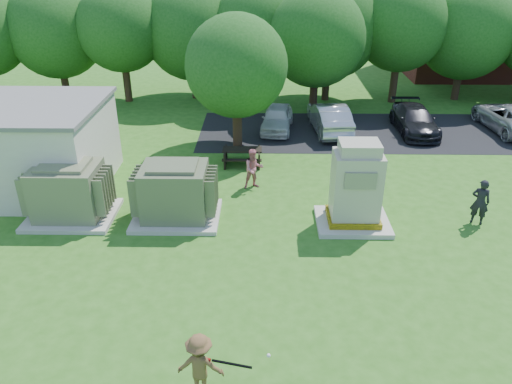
{
  "coord_description": "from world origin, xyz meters",
  "views": [
    {
      "loc": [
        0.24,
        -10.77,
        8.77
      ],
      "look_at": [
        0.0,
        4.0,
        1.3
      ],
      "focal_mm": 35.0,
      "sensor_mm": 36.0,
      "label": 1
    }
  ],
  "objects_px": {
    "person_by_generator": "(480,202)",
    "car_dark": "(415,120)",
    "batter": "(200,365)",
    "transformer_right": "(175,193)",
    "car_silver_a": "(329,118)",
    "person_at_picnic": "(254,169)",
    "picnic_table": "(242,155)",
    "generator_cabinet": "(355,190)",
    "car_white": "(277,118)",
    "transformer_left": "(69,193)",
    "car_silver_b": "(509,117)"
  },
  "relations": [
    {
      "from": "car_silver_a",
      "to": "car_silver_b",
      "type": "distance_m",
      "value": 9.28
    },
    {
      "from": "generator_cabinet",
      "to": "car_silver_b",
      "type": "xyz_separation_m",
      "value": [
        9.52,
        9.79,
        -0.64
      ]
    },
    {
      "from": "picnic_table",
      "to": "car_dark",
      "type": "distance_m",
      "value": 9.59
    },
    {
      "from": "picnic_table",
      "to": "person_by_generator",
      "type": "relative_size",
      "value": 1.02
    },
    {
      "from": "transformer_right",
      "to": "car_dark",
      "type": "height_order",
      "value": "transformer_right"
    },
    {
      "from": "generator_cabinet",
      "to": "car_white",
      "type": "bearing_deg",
      "value": 104.12
    },
    {
      "from": "person_at_picnic",
      "to": "car_dark",
      "type": "distance_m",
      "value": 10.38
    },
    {
      "from": "batter",
      "to": "person_by_generator",
      "type": "relative_size",
      "value": 0.94
    },
    {
      "from": "batter",
      "to": "car_dark",
      "type": "height_order",
      "value": "batter"
    },
    {
      "from": "car_silver_a",
      "to": "car_white",
      "type": "bearing_deg",
      "value": -9.66
    },
    {
      "from": "transformer_right",
      "to": "car_dark",
      "type": "distance_m",
      "value": 14.02
    },
    {
      "from": "car_white",
      "to": "car_silver_a",
      "type": "relative_size",
      "value": 0.83
    },
    {
      "from": "transformer_right",
      "to": "car_silver_a",
      "type": "bearing_deg",
      "value": 54.84
    },
    {
      "from": "car_dark",
      "to": "transformer_left",
      "type": "bearing_deg",
      "value": -148.4
    },
    {
      "from": "generator_cabinet",
      "to": "person_at_picnic",
      "type": "xyz_separation_m",
      "value": [
        -3.47,
        2.8,
        -0.52
      ]
    },
    {
      "from": "picnic_table",
      "to": "batter",
      "type": "xyz_separation_m",
      "value": [
        -0.38,
        -12.35,
        0.33
      ]
    },
    {
      "from": "generator_cabinet",
      "to": "person_at_picnic",
      "type": "distance_m",
      "value": 4.49
    },
    {
      "from": "person_at_picnic",
      "to": "generator_cabinet",
      "type": "bearing_deg",
      "value": -57.47
    },
    {
      "from": "car_silver_b",
      "to": "car_silver_a",
      "type": "bearing_deg",
      "value": -2.33
    },
    {
      "from": "car_silver_a",
      "to": "car_silver_b",
      "type": "xyz_separation_m",
      "value": [
        9.27,
        0.42,
        -0.05
      ]
    },
    {
      "from": "transformer_right",
      "to": "person_by_generator",
      "type": "height_order",
      "value": "transformer_right"
    },
    {
      "from": "person_at_picnic",
      "to": "picnic_table",
      "type": "bearing_deg",
      "value": 84.75
    },
    {
      "from": "batter",
      "to": "car_dark",
      "type": "bearing_deg",
      "value": -113.66
    },
    {
      "from": "picnic_table",
      "to": "transformer_left",
      "type": "bearing_deg",
      "value": -140.68
    },
    {
      "from": "transformer_right",
      "to": "car_silver_b",
      "type": "distance_m",
      "value": 18.29
    },
    {
      "from": "person_by_generator",
      "to": "car_dark",
      "type": "height_order",
      "value": "person_by_generator"
    },
    {
      "from": "transformer_right",
      "to": "generator_cabinet",
      "type": "distance_m",
      "value": 6.15
    },
    {
      "from": "person_by_generator",
      "to": "car_dark",
      "type": "distance_m",
      "value": 9.25
    },
    {
      "from": "generator_cabinet",
      "to": "transformer_left",
      "type": "bearing_deg",
      "value": 178.14
    },
    {
      "from": "transformer_right",
      "to": "batter",
      "type": "xyz_separation_m",
      "value": [
        1.74,
        -7.58,
        -0.19
      ]
    },
    {
      "from": "batter",
      "to": "car_dark",
      "type": "distance_m",
      "value": 18.9
    },
    {
      "from": "transformer_left",
      "to": "car_dark",
      "type": "xyz_separation_m",
      "value": [
        14.39,
        9.06,
        -0.33
      ]
    },
    {
      "from": "person_by_generator",
      "to": "car_dark",
      "type": "relative_size",
      "value": 0.38
    },
    {
      "from": "generator_cabinet",
      "to": "batter",
      "type": "height_order",
      "value": "generator_cabinet"
    },
    {
      "from": "car_white",
      "to": "car_dark",
      "type": "relative_size",
      "value": 0.83
    },
    {
      "from": "picnic_table",
      "to": "car_silver_b",
      "type": "xyz_separation_m",
      "value": [
        13.53,
        4.7,
        0.23
      ]
    },
    {
      "from": "batter",
      "to": "person_at_picnic",
      "type": "distance_m",
      "value": 10.1
    },
    {
      "from": "car_white",
      "to": "car_silver_a",
      "type": "bearing_deg",
      "value": 2.83
    },
    {
      "from": "batter",
      "to": "car_silver_b",
      "type": "distance_m",
      "value": 22.0
    },
    {
      "from": "generator_cabinet",
      "to": "car_white",
      "type": "distance_m",
      "value": 9.87
    },
    {
      "from": "transformer_right",
      "to": "car_dark",
      "type": "xyz_separation_m",
      "value": [
        10.69,
        9.06,
        -0.33
      ]
    },
    {
      "from": "transformer_left",
      "to": "batter",
      "type": "height_order",
      "value": "transformer_left"
    },
    {
      "from": "transformer_left",
      "to": "batter",
      "type": "relative_size",
      "value": 1.93
    },
    {
      "from": "car_dark",
      "to": "car_silver_b",
      "type": "distance_m",
      "value": 4.97
    },
    {
      "from": "batter",
      "to": "person_by_generator",
      "type": "bearing_deg",
      "value": -134.95
    },
    {
      "from": "person_by_generator",
      "to": "car_silver_b",
      "type": "relative_size",
      "value": 0.34
    },
    {
      "from": "transformer_right",
      "to": "car_white",
      "type": "bearing_deg",
      "value": 68.02
    },
    {
      "from": "batter",
      "to": "person_at_picnic",
      "type": "height_order",
      "value": "person_at_picnic"
    },
    {
      "from": "transformer_left",
      "to": "car_silver_b",
      "type": "relative_size",
      "value": 0.61
    },
    {
      "from": "generator_cabinet",
      "to": "person_at_picnic",
      "type": "relative_size",
      "value": 1.87
    }
  ]
}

